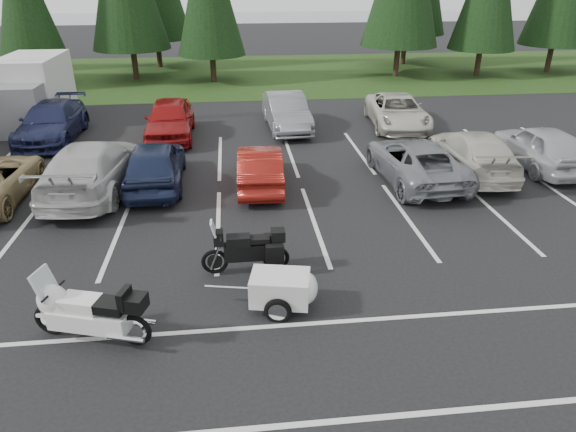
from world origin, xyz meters
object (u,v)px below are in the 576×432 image
at_px(cargo_trailer, 280,291).
at_px(car_near_5, 260,167).
at_px(car_near_4, 155,164).
at_px(car_near_6, 415,161).
at_px(car_far_2, 170,119).
at_px(car_near_3, 93,167).
at_px(touring_motorcycle, 89,308).
at_px(adventure_motorcycle, 245,246).
at_px(car_far_1, 51,122).
at_px(box_truck, 29,93).
at_px(car_far_3, 286,112).
at_px(car_near_8, 542,147).
at_px(car_far_4, 397,112).
at_px(car_near_7, 472,152).

bearing_deg(cargo_trailer, car_near_5, 101.42).
distance_m(car_near_4, car_near_6, 8.60).
xyz_separation_m(car_near_5, car_far_2, (-3.41, 5.78, 0.14)).
distance_m(car_near_3, car_far_2, 5.93).
height_order(touring_motorcycle, adventure_motorcycle, touring_motorcycle).
xyz_separation_m(car_near_6, car_far_2, (-8.61, 5.85, 0.11)).
bearing_deg(cargo_trailer, touring_motorcycle, -158.89).
bearing_deg(cargo_trailer, car_near_6, 63.76).
bearing_deg(car_far_1, car_near_3, -63.29).
bearing_deg(adventure_motorcycle, box_truck, 123.73).
relative_size(cargo_trailer, adventure_motorcycle, 0.77).
height_order(car_far_2, car_far_3, car_far_2).
distance_m(car_near_5, adventure_motorcycle, 5.34).
relative_size(car_near_8, car_far_3, 0.97).
distance_m(car_near_3, car_far_1, 6.57).
distance_m(car_far_3, car_far_4, 4.99).
bearing_deg(car_near_5, car_near_4, -4.65).
relative_size(box_truck, cargo_trailer, 3.18).
bearing_deg(car_near_5, box_truck, -39.01).
xyz_separation_m(car_far_4, adventure_motorcycle, (-7.22, -11.63, -0.01)).
height_order(box_truck, car_near_7, box_truck).
distance_m(car_far_3, cargo_trailer, 13.45).
bearing_deg(car_near_5, car_far_3, -101.56).
height_order(car_near_8, car_far_1, car_near_8).
bearing_deg(adventure_motorcycle, car_near_7, 35.67).
xyz_separation_m(car_far_1, car_far_3, (9.84, 0.55, 0.02)).
height_order(car_near_5, car_near_7, car_near_7).
relative_size(car_near_4, car_near_6, 0.90).
relative_size(car_near_5, cargo_trailer, 2.29).
relative_size(box_truck, car_far_2, 1.19).
height_order(car_near_5, car_far_2, car_far_2).
height_order(box_truck, adventure_motorcycle, box_truck).
height_order(box_truck, car_near_6, box_truck).
xyz_separation_m(car_near_4, car_far_2, (-0.03, 5.39, 0.03)).
bearing_deg(car_near_6, box_truck, -32.51).
bearing_deg(car_far_2, car_near_5, -60.29).
relative_size(car_near_3, car_near_5, 1.40).
relative_size(car_near_8, car_far_4, 0.90).
relative_size(car_near_4, car_near_5, 1.12).
distance_m(car_far_2, adventure_motorcycle, 11.41).
bearing_deg(car_far_4, adventure_motorcycle, -116.45).
xyz_separation_m(car_far_1, car_far_4, (14.82, 0.33, -0.05)).
height_order(car_near_4, car_near_8, car_near_8).
bearing_deg(car_near_4, car_far_3, -130.60).
relative_size(car_near_7, adventure_motorcycle, 2.22).
bearing_deg(box_truck, car_near_4, -51.65).
xyz_separation_m(car_near_6, cargo_trailer, (-5.19, -6.74, -0.29)).
height_order(car_far_4, adventure_motorcycle, car_far_4).
bearing_deg(car_near_5, car_near_3, 0.34).
height_order(car_near_3, car_near_7, car_near_3).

